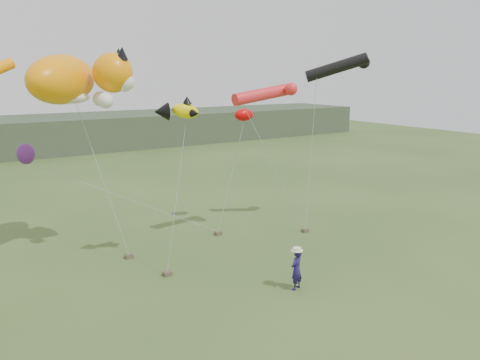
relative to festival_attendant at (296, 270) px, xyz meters
The scene contains 8 objects.
ground 1.63m from the festival_attendant, 158.15° to the left, with size 120.00×120.00×0.00m, color #385123.
headland 45.42m from the festival_attendant, 95.54° to the left, with size 90.00×13.00×4.00m.
festival_attendant is the anchor object (origin of this frame).
sandbag_anchors 6.46m from the festival_attendant, 116.25° to the left, with size 16.88×4.04×0.19m.
cat_kite 13.44m from the festival_attendant, 125.93° to the left, with size 6.70×5.35×2.85m.
fish_kite 8.72m from the festival_attendant, 120.21° to the left, with size 2.15×1.41×1.11m.
tube_kites 11.12m from the festival_attendant, 47.67° to the left, with size 8.53×2.61×2.81m.
misc_kites 12.20m from the festival_attendant, 104.74° to the left, with size 12.30×4.92×2.80m.
Camera 1 is at (-10.74, -14.68, 8.90)m, focal length 35.00 mm.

